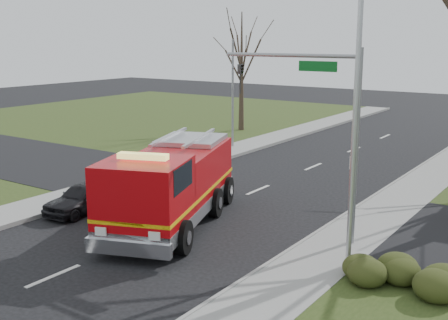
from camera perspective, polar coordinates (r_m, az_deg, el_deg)
The scene contains 10 objects.
ground at distance 22.09m, azimuth -4.68°, elevation -6.47°, with size 120.00×120.00×0.00m, color black.
sidewalk_right at distance 18.98m, azimuth 10.20°, elevation -9.60°, with size 2.40×80.00×0.15m, color gray.
sidewalk_left at distance 26.28m, azimuth -15.24°, elevation -3.64°, with size 2.40×80.00×0.15m, color gray.
hedge_corner at distance 17.04m, azimuth 17.57°, elevation -10.77°, with size 2.80×2.00×0.90m, color #2A3412.
bare_tree_left at distance 43.04m, azimuth 1.80°, elevation 10.26°, with size 4.50×4.50×9.00m.
traffic_signal_mast at distance 19.56m, azimuth 9.91°, elevation 5.12°, with size 5.29×0.18×6.80m.
streetlight_pole at distance 17.01m, azimuth 12.95°, elevation 3.40°, with size 1.48×0.16×8.40m.
utility_pole_far at distance 36.41m, azimuth 0.89°, elevation 6.64°, with size 0.14×0.14×7.00m, color gray.
fire_engine at distance 21.53m, azimuth -5.47°, elevation -2.76°, with size 5.58×8.80×3.36m.
parked_car_maroon at distance 24.03m, azimuth -14.03°, elevation -3.67°, with size 1.49×3.70×1.26m, color black.
Camera 1 is at (13.30, -16.15, 7.09)m, focal length 45.00 mm.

